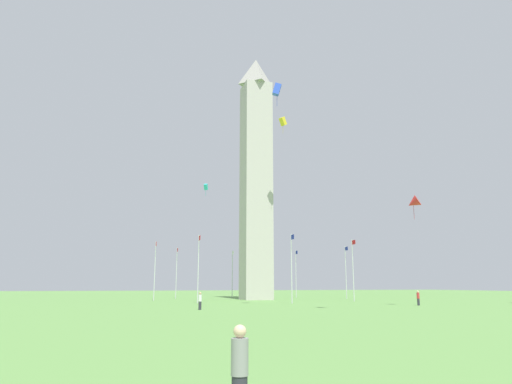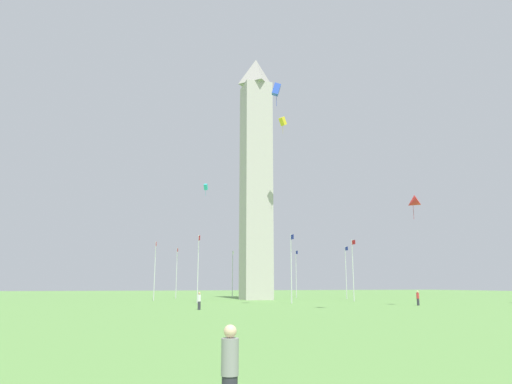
{
  "view_description": "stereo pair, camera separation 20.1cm",
  "coord_description": "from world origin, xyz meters",
  "px_view_note": "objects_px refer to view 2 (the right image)",
  "views": [
    {
      "loc": [
        75.43,
        -22.55,
        2.41
      ],
      "look_at": [
        0.0,
        0.0,
        17.99
      ],
      "focal_mm": 32.95,
      "sensor_mm": 36.0,
      "label": 1
    },
    {
      "loc": [
        75.48,
        -22.36,
        2.41
      ],
      "look_at": [
        0.0,
        0.0,
        17.99
      ],
      "focal_mm": 32.95,
      "sensor_mm": 36.0,
      "label": 2
    }
  ],
  "objects_px": {
    "kite_red_delta": "(413,203)",
    "flagpole_ne": "(353,267)",
    "person_red_shirt": "(418,298)",
    "person_white_shirt": "(199,301)",
    "flagpole_s": "(233,272)",
    "obelisk_monument": "(256,174)",
    "kite_yellow_box": "(283,121)",
    "flagpole_w": "(155,268)",
    "flagpole_sw": "(177,271)",
    "kite_cyan_box": "(206,187)",
    "person_gray_shirt": "(230,373)",
    "flagpole_n": "(291,265)",
    "flagpole_se": "(296,272)",
    "flagpole_nw": "(198,266)",
    "flagpole_e": "(346,270)",
    "kite_blue_box": "(276,90)"
  },
  "relations": [
    {
      "from": "person_red_shirt",
      "to": "person_white_shirt",
      "type": "height_order",
      "value": "person_red_shirt"
    },
    {
      "from": "flagpole_sw",
      "to": "person_gray_shirt",
      "type": "height_order",
      "value": "flagpole_sw"
    },
    {
      "from": "flagpole_w",
      "to": "person_white_shirt",
      "type": "distance_m",
      "value": 28.86
    },
    {
      "from": "flagpole_e",
      "to": "flagpole_w",
      "type": "distance_m",
      "value": 32.93
    },
    {
      "from": "flagpole_nw",
      "to": "kite_blue_box",
      "type": "distance_m",
      "value": 25.67
    },
    {
      "from": "flagpole_sw",
      "to": "kite_blue_box",
      "type": "distance_m",
      "value": 43.48
    },
    {
      "from": "obelisk_monument",
      "to": "kite_cyan_box",
      "type": "relative_size",
      "value": 21.87
    },
    {
      "from": "flagpole_se",
      "to": "person_gray_shirt",
      "type": "distance_m",
      "value": 84.7
    },
    {
      "from": "kite_yellow_box",
      "to": "flagpole_nw",
      "type": "bearing_deg",
      "value": -77.79
    },
    {
      "from": "flagpole_se",
      "to": "kite_cyan_box",
      "type": "height_order",
      "value": "kite_cyan_box"
    },
    {
      "from": "obelisk_monument",
      "to": "kite_yellow_box",
      "type": "bearing_deg",
      "value": 11.76
    },
    {
      "from": "flagpole_s",
      "to": "obelisk_monument",
      "type": "bearing_deg",
      "value": -0.0
    },
    {
      "from": "flagpole_se",
      "to": "flagpole_nw",
      "type": "bearing_deg",
      "value": -45.0
    },
    {
      "from": "obelisk_monument",
      "to": "kite_red_delta",
      "type": "height_order",
      "value": "obelisk_monument"
    },
    {
      "from": "flagpole_se",
      "to": "kite_yellow_box",
      "type": "bearing_deg",
      "value": -25.72
    },
    {
      "from": "flagpole_n",
      "to": "kite_red_delta",
      "type": "bearing_deg",
      "value": 41.43
    },
    {
      "from": "flagpole_sw",
      "to": "person_gray_shirt",
      "type": "relative_size",
      "value": 5.38
    },
    {
      "from": "flagpole_ne",
      "to": "person_white_shirt",
      "type": "bearing_deg",
      "value": -56.99
    },
    {
      "from": "flagpole_ne",
      "to": "kite_blue_box",
      "type": "distance_m",
      "value": 30.14
    },
    {
      "from": "flagpole_e",
      "to": "flagpole_nw",
      "type": "height_order",
      "value": "same"
    },
    {
      "from": "flagpole_e",
      "to": "kite_yellow_box",
      "type": "relative_size",
      "value": 3.3
    },
    {
      "from": "flagpole_sw",
      "to": "kite_cyan_box",
      "type": "xyz_separation_m",
      "value": [
        15.33,
        2.26,
        12.61
      ]
    },
    {
      "from": "flagpole_se",
      "to": "flagpole_s",
      "type": "height_order",
      "value": "same"
    },
    {
      "from": "person_white_shirt",
      "to": "person_gray_shirt",
      "type": "bearing_deg",
      "value": 179.13
    },
    {
      "from": "flagpole_w",
      "to": "kite_cyan_box",
      "type": "bearing_deg",
      "value": 62.53
    },
    {
      "from": "flagpole_ne",
      "to": "flagpole_w",
      "type": "bearing_deg",
      "value": -112.5
    },
    {
      "from": "flagpole_n",
      "to": "person_red_shirt",
      "type": "distance_m",
      "value": 16.19
    },
    {
      "from": "kite_cyan_box",
      "to": "kite_blue_box",
      "type": "xyz_separation_m",
      "value": [
        22.76,
        4.02,
        7.4
      ]
    },
    {
      "from": "flagpole_n",
      "to": "person_gray_shirt",
      "type": "xyz_separation_m",
      "value": [
        50.24,
        -20.27,
        -4.11
      ]
    },
    {
      "from": "kite_cyan_box",
      "to": "obelisk_monument",
      "type": "bearing_deg",
      "value": 111.73
    },
    {
      "from": "person_red_shirt",
      "to": "kite_red_delta",
      "type": "distance_m",
      "value": 11.39
    },
    {
      "from": "person_gray_shirt",
      "to": "kite_blue_box",
      "type": "bearing_deg",
      "value": -14.44
    },
    {
      "from": "kite_red_delta",
      "to": "flagpole_ne",
      "type": "bearing_deg",
      "value": 176.94
    },
    {
      "from": "flagpole_n",
      "to": "kite_yellow_box",
      "type": "distance_m",
      "value": 24.25
    },
    {
      "from": "flagpole_e",
      "to": "kite_blue_box",
      "type": "xyz_separation_m",
      "value": [
        26.45,
        -21.82,
        20.01
      ]
    },
    {
      "from": "flagpole_sw",
      "to": "kite_blue_box",
      "type": "height_order",
      "value": "kite_blue_box"
    },
    {
      "from": "person_gray_shirt",
      "to": "flagpole_s",
      "type": "bearing_deg",
      "value": -7.81
    },
    {
      "from": "flagpole_s",
      "to": "kite_red_delta",
      "type": "relative_size",
      "value": 3.18
    },
    {
      "from": "person_red_shirt",
      "to": "person_white_shirt",
      "type": "xyz_separation_m",
      "value": [
        2.3,
        -26.57,
        -0.01
      ]
    },
    {
      "from": "flagpole_nw",
      "to": "flagpole_sw",
      "type": "bearing_deg",
      "value": 180.0
    },
    {
      "from": "obelisk_monument",
      "to": "person_gray_shirt",
      "type": "height_order",
      "value": "obelisk_monument"
    },
    {
      "from": "person_white_shirt",
      "to": "flagpole_nw",
      "type": "bearing_deg",
      "value": -0.85
    },
    {
      "from": "kite_yellow_box",
      "to": "flagpole_w",
      "type": "bearing_deg",
      "value": -115.51
    },
    {
      "from": "person_white_shirt",
      "to": "kite_red_delta",
      "type": "height_order",
      "value": "kite_red_delta"
    },
    {
      "from": "person_gray_shirt",
      "to": "kite_cyan_box",
      "type": "xyz_separation_m",
      "value": [
        -63.02,
        10.89,
        16.72
      ]
    },
    {
      "from": "flagpole_sw",
      "to": "kite_cyan_box",
      "type": "height_order",
      "value": "kite_cyan_box"
    },
    {
      "from": "flagpole_n",
      "to": "flagpole_s",
      "type": "relative_size",
      "value": 1.0
    },
    {
      "from": "flagpole_s",
      "to": "kite_red_delta",
      "type": "height_order",
      "value": "kite_red_delta"
    },
    {
      "from": "flagpole_s",
      "to": "person_gray_shirt",
      "type": "xyz_separation_m",
      "value": [
        83.17,
        -20.27,
        -4.11
      ]
    },
    {
      "from": "flagpole_n",
      "to": "person_gray_shirt",
      "type": "relative_size",
      "value": 5.38
    }
  ]
}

